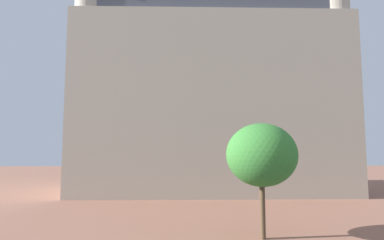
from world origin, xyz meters
name	(u,v)px	position (x,y,z in m)	size (l,w,h in m)	color
landmark_building	(210,88)	(2.05, 28.86, 10.88)	(26.82, 11.50, 39.12)	#B2A893
tree_curb_far	(261,155)	(3.25, 12.44, 4.11)	(3.54, 3.54, 5.72)	brown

